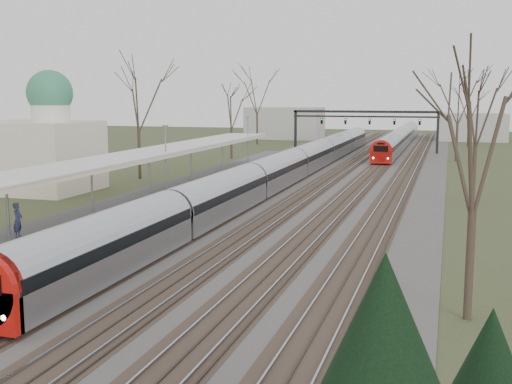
# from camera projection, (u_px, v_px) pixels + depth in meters

# --- Properties ---
(track_bed) EXTENTS (24.00, 160.00, 0.22)m
(track_bed) POSITION_uv_depth(u_px,v_px,m) (326.00, 176.00, 64.98)
(track_bed) COLOR #474442
(track_bed) RESTS_ON ground
(platform) EXTENTS (3.50, 69.00, 1.00)m
(platform) POSITION_uv_depth(u_px,v_px,m) (170.00, 193.00, 51.00)
(platform) COLOR #9E9B93
(platform) RESTS_ON ground
(canopy) EXTENTS (4.10, 50.00, 3.11)m
(canopy) POSITION_uv_depth(u_px,v_px,m) (143.00, 155.00, 46.22)
(canopy) COLOR slate
(canopy) RESTS_ON platform
(dome_building) EXTENTS (10.00, 8.00, 10.30)m
(dome_building) POSITION_uv_depth(u_px,v_px,m) (35.00, 148.00, 54.61)
(dome_building) COLOR beige
(dome_building) RESTS_ON ground
(signal_gantry) EXTENTS (21.00, 0.59, 6.08)m
(signal_gantry) POSITION_uv_depth(u_px,v_px,m) (365.00, 119.00, 92.64)
(signal_gantry) COLOR black
(signal_gantry) RESTS_ON ground
(tree_west_far) EXTENTS (5.50, 5.50, 11.33)m
(tree_west_far) POSITION_uv_depth(u_px,v_px,m) (138.00, 97.00, 62.10)
(tree_west_far) COLOR #2D231C
(tree_west_far) RESTS_ON ground
(tree_east_near) EXTENTS (4.50, 4.50, 9.27)m
(tree_east_near) POSITION_uv_depth(u_px,v_px,m) (476.00, 142.00, 22.50)
(tree_east_near) COLOR #2D231C
(tree_east_near) RESTS_ON ground
(tree_east_far) EXTENTS (5.00, 5.00, 10.30)m
(tree_east_far) POSITION_uv_depth(u_px,v_px,m) (477.00, 108.00, 47.67)
(tree_east_far) COLOR #2D231C
(tree_east_far) RESTS_ON ground
(train_near) EXTENTS (2.62, 90.21, 3.05)m
(train_near) POSITION_uv_depth(u_px,v_px,m) (295.00, 164.00, 63.68)
(train_near) COLOR #9C9EA5
(train_near) RESTS_ON ground
(train_far) EXTENTS (2.62, 60.21, 3.05)m
(train_far) POSITION_uv_depth(u_px,v_px,m) (400.00, 138.00, 103.19)
(train_far) COLOR #9C9EA5
(train_far) RESTS_ON ground
(passenger) EXTENTS (0.61, 0.76, 1.81)m
(passenger) POSITION_uv_depth(u_px,v_px,m) (18.00, 220.00, 32.52)
(passenger) COLOR #272D4C
(passenger) RESTS_ON platform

